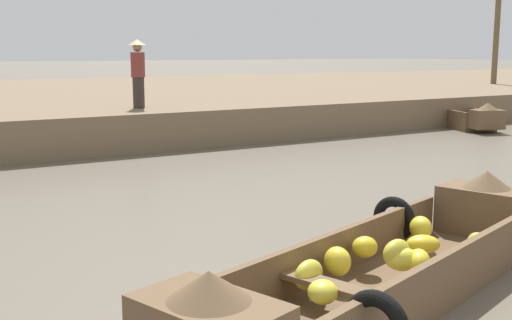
# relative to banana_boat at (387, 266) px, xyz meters

# --- Properties ---
(ground_plane) EXTENTS (300.00, 300.00, 0.00)m
(ground_plane) POSITION_rel_banana_boat_xyz_m (-1.45, 5.70, -0.31)
(ground_plane) COLOR #665B4C
(banana_boat) EXTENTS (5.28, 2.62, 0.88)m
(banana_boat) POSITION_rel_banana_boat_xyz_m (0.00, 0.00, 0.00)
(banana_boat) COLOR brown
(banana_boat) RESTS_ON ground
(fishing_skiff_distant) EXTENTS (2.47, 4.76, 0.86)m
(fishing_skiff_distant) POSITION_rel_banana_boat_xyz_m (11.55, 9.64, -0.01)
(fishing_skiff_distant) COLOR brown
(fishing_skiff_distant) RESTS_ON ground
(vendor_person) EXTENTS (0.44, 0.44, 1.66)m
(vendor_person) POSITION_rel_banana_boat_xyz_m (1.71, 10.67, 1.51)
(vendor_person) COLOR #332D28
(vendor_person) RESTS_ON riverbank_strip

